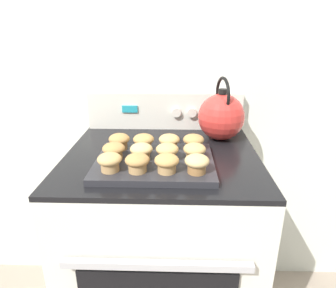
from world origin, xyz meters
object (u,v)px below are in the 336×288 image
object	(u,v)px
muffin_r0_c3	(197,163)
muffin_r2_c3	(193,142)
tea_kettle	(221,116)
muffin_r2_c1	(144,141)
muffin_r0_c0	(110,161)
muffin_r1_c2	(167,151)
muffin_pan	(155,162)
muffin_r2_c0	(119,141)
muffin_r0_c2	(167,163)
muffin_r2_c2	(169,141)
muffin_r1_c3	(195,151)
muffin_r0_c1	(137,162)
muffin_r1_c0	(114,150)
stove_range	(163,246)
muffin_r1_c1	(141,151)

from	to	relation	value
muffin_r0_c3	muffin_r2_c3	xyz separation A→B (m)	(-0.00, 0.19, 0.00)
muffin_r2_c3	tea_kettle	size ratio (longest dim) A/B	0.29
muffin_r2_c1	tea_kettle	xyz separation A→B (m)	(0.31, 0.18, 0.05)
muffin_r0_c0	muffin_r1_c2	xyz separation A→B (m)	(0.18, 0.09, 0.00)
muffin_pan	muffin_r2_c0	world-z (taller)	muffin_r2_c0
muffin_r0_c2	muffin_r2_c0	distance (m)	0.26
muffin_r0_c3	tea_kettle	xyz separation A→B (m)	(0.12, 0.37, 0.05)
muffin_pan	muffin_r2_c2	distance (m)	0.11
muffin_r0_c2	muffin_r0_c0	bearing A→B (deg)	178.92
muffin_r1_c3	tea_kettle	size ratio (longest dim) A/B	0.29
muffin_r0_c1	muffin_r1_c0	distance (m)	0.13
muffin_r1_c2	muffin_r2_c3	distance (m)	0.13
muffin_r0_c0	muffin_r2_c2	bearing A→B (deg)	44.79
muffin_r0_c2	muffin_r2_c1	xyz separation A→B (m)	(-0.09, 0.18, 0.00)
muffin_r0_c3	muffin_r2_c2	size ratio (longest dim) A/B	1.00
muffin_r1_c3	muffin_r1_c0	bearing A→B (deg)	-179.48
stove_range	muffin_r0_c0	size ratio (longest dim) A/B	11.55
muffin_r0_c0	muffin_r1_c0	world-z (taller)	same
muffin_pan	muffin_r0_c1	world-z (taller)	muffin_r0_c1
stove_range	muffin_r2_c0	distance (m)	0.53
muffin_pan	muffin_r0_c3	size ratio (longest dim) A/B	5.25
muffin_r0_c2	muffin_r2_c2	size ratio (longest dim) A/B	1.00
muffin_r0_c0	muffin_r1_c1	xyz separation A→B (m)	(0.09, 0.09, 0.00)
muffin_r1_c2	tea_kettle	xyz separation A→B (m)	(0.22, 0.28, 0.05)
muffin_r1_c1	tea_kettle	distance (m)	0.42
muffin_r0_c0	muffin_r1_c3	xyz separation A→B (m)	(0.27, 0.09, 0.00)
muffin_r2_c3	tea_kettle	bearing A→B (deg)	55.87
muffin_pan	muffin_r2_c2	xyz separation A→B (m)	(0.05, 0.09, 0.04)
muffin_r0_c3	muffin_r2_c0	distance (m)	0.34
muffin_r1_c3	muffin_r2_c1	bearing A→B (deg)	153.99
muffin_r0_c1	muffin_r1_c3	xyz separation A→B (m)	(0.18, 0.09, 0.00)
muffin_r0_c3	muffin_r1_c2	bearing A→B (deg)	136.16
stove_range	muffin_r1_c0	xyz separation A→B (m)	(-0.16, -0.11, 0.50)
stove_range	muffin_r0_c1	distance (m)	0.55
muffin_r0_c2	muffin_r1_c2	size ratio (longest dim) A/B	1.00
muffin_r2_c2	tea_kettle	distance (m)	0.28
muffin_r1_c1	muffin_r2_c1	distance (m)	0.09
muffin_r2_c2	muffin_r2_c3	size ratio (longest dim) A/B	1.00
muffin_pan	muffin_r2_c0	bearing A→B (deg)	145.72
muffin_r1_c2	muffin_r2_c3	xyz separation A→B (m)	(0.09, 0.10, 0.00)
muffin_r1_c2	muffin_r0_c1	bearing A→B (deg)	-135.07
muffin_r0_c0	muffin_r1_c3	distance (m)	0.29
muffin_r2_c2	stove_range	bearing A→B (deg)	146.25
muffin_r2_c2	muffin_r0_c3	bearing A→B (deg)	-63.89
stove_range	muffin_r2_c3	size ratio (longest dim) A/B	11.55
muffin_r0_c1	muffin_r2_c1	xyz separation A→B (m)	(0.00, 0.18, 0.00)
muffin_r1_c1	tea_kettle	bearing A→B (deg)	42.22
muffin_pan	muffin_r1_c2	size ratio (longest dim) A/B	5.25
stove_range	muffin_r2_c2	bearing A→B (deg)	-33.75
muffin_r1_c0	muffin_r1_c1	xyz separation A→B (m)	(0.10, -0.00, 0.00)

